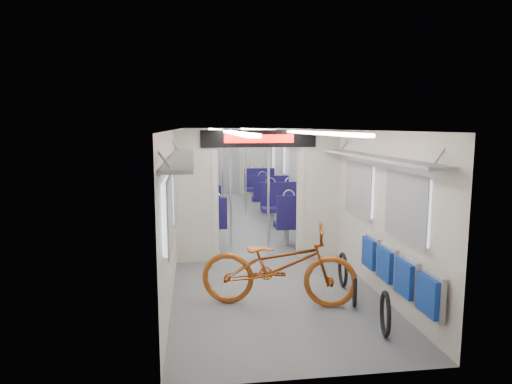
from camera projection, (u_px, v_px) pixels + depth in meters
carriage at (247, 167)px, 9.72m from camera, size 12.00×12.02×2.31m
bicycle at (279, 265)px, 6.01m from camera, size 2.17×1.19×1.08m
flip_bench at (397, 271)px, 5.66m from camera, size 0.12×2.08×0.49m
bike_hoop_a at (385, 316)px, 5.16m from camera, size 0.17×0.52×0.52m
bike_hoop_b at (355, 292)px, 6.00m from camera, size 0.18×0.44×0.44m
bike_hoop_c at (343, 271)px, 6.75m from camera, size 0.11×0.52×0.51m
seat_bay_near_left at (203, 211)px, 9.88m from camera, size 0.90×2.01×1.08m
seat_bay_near_right at (289, 209)px, 9.99m from camera, size 0.94×2.22×1.15m
seat_bay_far_left at (201, 189)px, 13.42m from camera, size 0.88×1.92×1.05m
seat_bay_far_right at (265, 188)px, 13.38m from camera, size 0.96×2.30×1.17m
stanchion_near_left at (231, 189)px, 8.83m from camera, size 0.04×0.04×2.30m
stanchion_near_right at (269, 191)px, 8.61m from camera, size 0.05×0.05×2.30m
stanchion_far_left at (222, 174)px, 11.68m from camera, size 0.04×0.04×2.30m
stanchion_far_right at (246, 173)px, 12.00m from camera, size 0.04×0.04×2.30m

